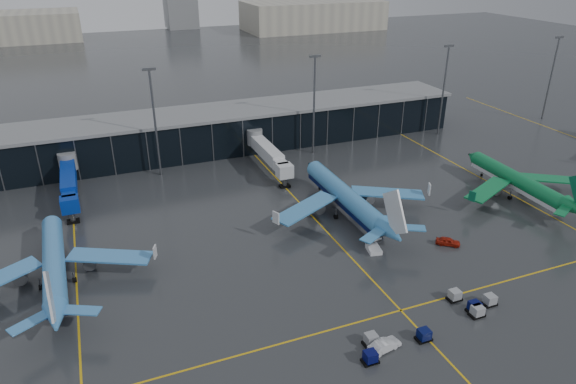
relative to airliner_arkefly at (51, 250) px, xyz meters
name	(u,v)px	position (x,y,z in m)	size (l,w,h in m)	color
ground	(300,272)	(37.79, -12.69, -5.62)	(600.00, 600.00, 0.00)	#282B2D
terminal_pier	(209,131)	(37.79, 49.31, -0.20)	(142.00, 17.00, 10.70)	black
jet_bridges	(69,181)	(2.79, 30.30, -1.06)	(94.00, 27.50, 7.20)	#595B60
flood_masts	(239,110)	(42.79, 37.31, 8.19)	(203.00, 0.50, 25.50)	#595B60
distant_hangars	(206,19)	(87.73, 257.39, 3.17)	(260.00, 71.00, 22.00)	#B2AD99
taxi_lines	(326,231)	(47.79, -2.08, -5.61)	(220.00, 120.00, 0.02)	gold
airliner_arkefly	(51,250)	(0.00, 0.00, 0.00)	(32.10, 36.56, 11.23)	#3C83C6
airliner_klm_near	(345,185)	(54.53, 3.83, 0.52)	(35.09, 39.96, 12.28)	#3982BE
airliner_aer_lingus	(518,171)	(93.16, -2.63, -0.06)	(31.78, 36.20, 11.12)	#0D713B
baggage_carts	(440,320)	(51.18, -32.43, -4.86)	(25.13, 8.21, 1.70)	black
mobile_airstair	(374,247)	(52.55, -11.64, -4.85)	(2.81, 3.58, 3.45)	silver
service_van_red	(448,241)	(66.21, -14.81, -4.88)	(1.74, 4.33, 1.48)	#A21B0C
service_van_white	(384,345)	(41.02, -33.99, -4.82)	(1.68, 4.82, 1.59)	silver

